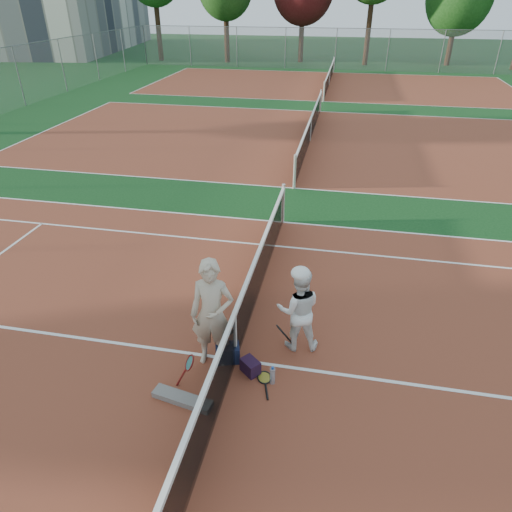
{
  "coord_description": "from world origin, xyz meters",
  "views": [
    {
      "loc": [
        1.48,
        -5.67,
        5.47
      ],
      "look_at": [
        0.0,
        1.77,
        1.05
      ],
      "focal_mm": 32.0,
      "sensor_mm": 36.0,
      "label": 1
    }
  ],
  "objects_px": {
    "sports_bag_purple": "(250,366)",
    "sports_bag_navy": "(228,353)",
    "player_b": "(299,310)",
    "water_bottle": "(272,376)",
    "racket_spare": "(264,378)",
    "racket_red": "(190,370)",
    "net_main": "(235,337)",
    "racket_black_held": "(281,337)",
    "player_a": "(212,314)"
  },
  "relations": [
    {
      "from": "sports_bag_purple",
      "to": "sports_bag_navy",
      "type": "bearing_deg",
      "value": 154.47
    },
    {
      "from": "player_b",
      "to": "water_bottle",
      "type": "height_order",
      "value": "player_b"
    },
    {
      "from": "player_b",
      "to": "sports_bag_purple",
      "type": "relative_size",
      "value": 4.98
    },
    {
      "from": "player_b",
      "to": "racket_spare",
      "type": "relative_size",
      "value": 2.59
    },
    {
      "from": "racket_red",
      "to": "sports_bag_navy",
      "type": "xyz_separation_m",
      "value": [
        0.45,
        0.61,
        -0.11
      ]
    },
    {
      "from": "racket_spare",
      "to": "sports_bag_purple",
      "type": "xyz_separation_m",
      "value": [
        -0.25,
        0.09,
        0.11
      ]
    },
    {
      "from": "net_main",
      "to": "sports_bag_navy",
      "type": "bearing_deg",
      "value": -168.94
    },
    {
      "from": "sports_bag_navy",
      "to": "sports_bag_purple",
      "type": "relative_size",
      "value": 1.28
    },
    {
      "from": "racket_red",
      "to": "sports_bag_navy",
      "type": "bearing_deg",
      "value": 24.9
    },
    {
      "from": "net_main",
      "to": "racket_spare",
      "type": "height_order",
      "value": "net_main"
    },
    {
      "from": "racket_red",
      "to": "racket_black_held",
      "type": "height_order",
      "value": "racket_red"
    },
    {
      "from": "racket_black_held",
      "to": "net_main",
      "type": "bearing_deg",
      "value": -4.28
    },
    {
      "from": "racket_red",
      "to": "water_bottle",
      "type": "distance_m",
      "value": 1.31
    },
    {
      "from": "sports_bag_navy",
      "to": "water_bottle",
      "type": "distance_m",
      "value": 0.91
    },
    {
      "from": "sports_bag_navy",
      "to": "water_bottle",
      "type": "height_order",
      "value": "sports_bag_navy"
    },
    {
      "from": "player_a",
      "to": "player_b",
      "type": "xyz_separation_m",
      "value": [
        1.32,
        0.66,
        -0.2
      ]
    },
    {
      "from": "net_main",
      "to": "sports_bag_purple",
      "type": "height_order",
      "value": "net_main"
    },
    {
      "from": "player_b",
      "to": "sports_bag_navy",
      "type": "xyz_separation_m",
      "value": [
        -1.11,
        -0.61,
        -0.62
      ]
    },
    {
      "from": "sports_bag_purple",
      "to": "racket_black_held",
      "type": "bearing_deg",
      "value": 58.65
    },
    {
      "from": "water_bottle",
      "to": "sports_bag_purple",
      "type": "bearing_deg",
      "value": 157.65
    },
    {
      "from": "racket_black_held",
      "to": "racket_spare",
      "type": "relative_size",
      "value": 0.87
    },
    {
      "from": "sports_bag_purple",
      "to": "water_bottle",
      "type": "bearing_deg",
      "value": -22.35
    },
    {
      "from": "racket_red",
      "to": "racket_spare",
      "type": "bearing_deg",
      "value": -13.12
    },
    {
      "from": "racket_spare",
      "to": "sports_bag_navy",
      "type": "height_order",
      "value": "sports_bag_navy"
    },
    {
      "from": "net_main",
      "to": "racket_spare",
      "type": "bearing_deg",
      "value": -30.08
    },
    {
      "from": "sports_bag_purple",
      "to": "player_a",
      "type": "bearing_deg",
      "value": 165.74
    },
    {
      "from": "racket_red",
      "to": "water_bottle",
      "type": "bearing_deg",
      "value": -17.9
    },
    {
      "from": "net_main",
      "to": "sports_bag_navy",
      "type": "xyz_separation_m",
      "value": [
        -0.13,
        -0.03,
        -0.35
      ]
    },
    {
      "from": "racket_spare",
      "to": "net_main",
      "type": "bearing_deg",
      "value": 43.48
    },
    {
      "from": "player_b",
      "to": "sports_bag_purple",
      "type": "height_order",
      "value": "player_b"
    },
    {
      "from": "racket_red",
      "to": "sports_bag_navy",
      "type": "relative_size",
      "value": 1.34
    },
    {
      "from": "racket_red",
      "to": "sports_bag_purple",
      "type": "height_order",
      "value": "racket_red"
    },
    {
      "from": "racket_red",
      "to": "racket_spare",
      "type": "distance_m",
      "value": 1.21
    },
    {
      "from": "player_a",
      "to": "racket_spare",
      "type": "xyz_separation_m",
      "value": [
        0.91,
        -0.25,
        -0.97
      ]
    },
    {
      "from": "racket_black_held",
      "to": "sports_bag_navy",
      "type": "bearing_deg",
      "value": -7.09
    },
    {
      "from": "player_a",
      "to": "sports_bag_navy",
      "type": "height_order",
      "value": "player_a"
    },
    {
      "from": "net_main",
      "to": "racket_spare",
      "type": "xyz_separation_m",
      "value": [
        0.56,
        -0.32,
        -0.49
      ]
    },
    {
      "from": "net_main",
      "to": "player_a",
      "type": "bearing_deg",
      "value": -168.93
    },
    {
      "from": "racket_black_held",
      "to": "player_a",
      "type": "bearing_deg",
      "value": -10.34
    },
    {
      "from": "net_main",
      "to": "sports_bag_purple",
      "type": "xyz_separation_m",
      "value": [
        0.3,
        -0.23,
        -0.38
      ]
    },
    {
      "from": "racket_red",
      "to": "sports_bag_purple",
      "type": "bearing_deg",
      "value": -4.15
    },
    {
      "from": "net_main",
      "to": "racket_black_held",
      "type": "height_order",
      "value": "net_main"
    },
    {
      "from": "racket_spare",
      "to": "water_bottle",
      "type": "relative_size",
      "value": 2.0
    },
    {
      "from": "sports_bag_purple",
      "to": "player_b",
      "type": "bearing_deg",
      "value": 50.8
    },
    {
      "from": "player_a",
      "to": "player_b",
      "type": "height_order",
      "value": "player_a"
    },
    {
      "from": "racket_black_held",
      "to": "water_bottle",
      "type": "distance_m",
      "value": 0.84
    },
    {
      "from": "net_main",
      "to": "sports_bag_navy",
      "type": "height_order",
      "value": "net_main"
    },
    {
      "from": "player_b",
      "to": "net_main",
      "type": "bearing_deg",
      "value": 20.97
    },
    {
      "from": "player_a",
      "to": "racket_black_held",
      "type": "distance_m",
      "value": 1.38
    },
    {
      "from": "player_b",
      "to": "racket_spare",
      "type": "height_order",
      "value": "player_b"
    }
  ]
}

